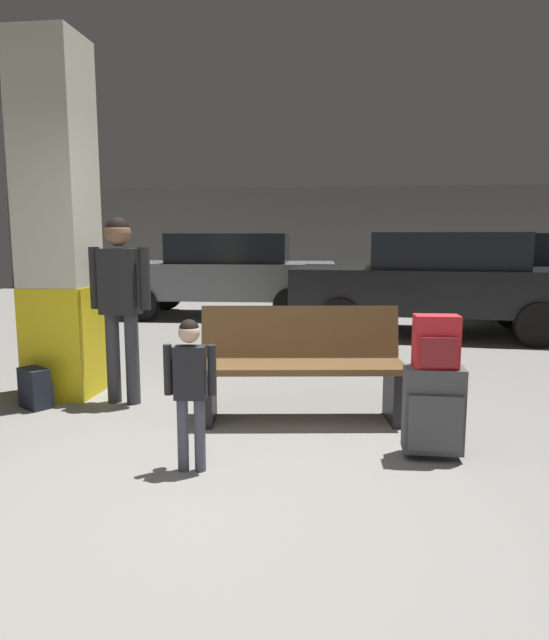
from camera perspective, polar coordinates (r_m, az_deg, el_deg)
ground_plane at (r=6.81m, az=0.98°, el=-4.20°), size 18.00×18.00×0.10m
garage_back_wall at (r=15.49m, az=4.50°, el=8.19°), size 18.00×0.12×2.80m
structural_pillar at (r=5.38m, az=-21.19°, el=9.16°), size 0.57×0.57×3.14m
bench at (r=4.44m, az=2.71°, el=-4.52°), size 1.66×0.73×0.89m
suitcase at (r=3.82m, az=15.87°, el=-8.84°), size 0.38×0.23×0.60m
backpack_bright at (r=3.72m, az=16.15°, el=-2.18°), size 0.29×0.20×0.34m
child at (r=3.45m, az=-8.61°, el=-5.93°), size 0.32×0.19×0.95m
adult at (r=4.94m, az=-15.47°, el=2.96°), size 0.55×0.22×1.61m
backpack_dark_floor at (r=5.19m, az=-23.19°, el=-6.41°), size 0.32×0.30×0.34m
parked_car_far at (r=10.40m, az=-5.08°, el=4.86°), size 4.17×1.93×1.51m
parked_car_near at (r=8.69m, az=16.15°, el=3.89°), size 4.23×2.07×1.51m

